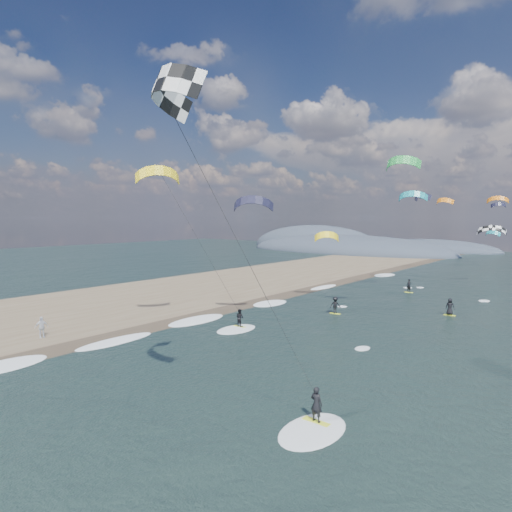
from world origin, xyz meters
The scene contains 10 objects.
ground centered at (0.00, 0.00, 0.00)m, with size 260.00×260.00×0.00m, color black.
sand_strip centered at (-24.00, 10.00, 0.00)m, with size 26.00×240.00×0.00m, color brown.
wet_sand_strip centered at (-12.00, 10.00, 0.00)m, with size 3.00×240.00×0.00m, color #382D23.
coastal_hills centered at (-44.84, 107.86, 0.00)m, with size 80.00×41.00×15.00m.
kitesurfer_near_a centered at (5.77, -0.43, 12.36)m, with size 7.87×9.28×16.22m.
kitesurfer_near_b centered at (-8.30, 11.48, 9.46)m, with size 6.72×9.22×14.72m.
far_kitesurfers centered at (1.20, 31.53, 0.89)m, with size 10.49×18.29×1.80m.
bg_kite_field centered at (0.17, 53.61, 11.59)m, with size 15.55×78.84×9.43m.
shoreline_surf centered at (-10.80, 14.75, 0.00)m, with size 2.40×79.40×0.11m.
beach_walker centered at (-16.26, 2.72, 0.88)m, with size 1.03×0.43×1.76m, color silver.
Camera 1 is at (19.32, -12.63, 9.85)m, focal length 30.00 mm.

